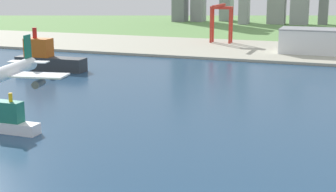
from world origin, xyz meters
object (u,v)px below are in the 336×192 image
ferry_boat (4,121)px  airplane_landing (4,74)px  container_barge (47,59)px  warehouse_main (311,41)px  port_crane_red (221,15)px

ferry_boat → airplane_landing: bearing=-50.9°
container_barge → warehouse_main: container_barge is taller
warehouse_main → port_crane_red: bearing=155.6°
ferry_boat → warehouse_main: 326.00m
port_crane_red → warehouse_main: (99.03, -44.86, -18.62)m
port_crane_red → warehouse_main: 110.30m
airplane_landing → container_barge: size_ratio=0.78×
port_crane_red → ferry_boat: bearing=-92.7°
airplane_landing → ferry_boat: size_ratio=1.13×
warehouse_main → ferry_boat: bearing=-110.8°
ferry_boat → port_crane_red: size_ratio=0.83×
port_crane_red → container_barge: bearing=-114.4°
airplane_landing → port_crane_red: size_ratio=0.94×
ferry_boat → warehouse_main: (115.63, 304.69, 8.39)m
ferry_boat → container_barge: bearing=116.0°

